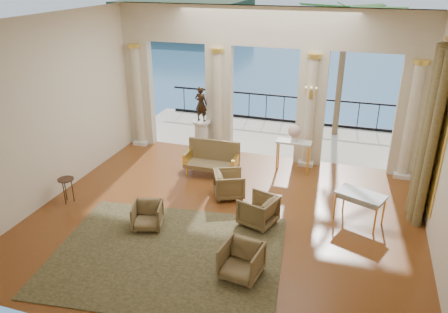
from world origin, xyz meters
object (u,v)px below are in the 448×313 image
(settee, at_px, (212,159))
(pedestal, at_px, (202,138))
(console_table, at_px, (294,146))
(statue, at_px, (201,104))
(side_table, at_px, (66,182))
(armchair_a, at_px, (147,214))
(armchair_b, at_px, (241,260))
(armchair_c, at_px, (258,209))
(armchair_d, at_px, (229,183))
(game_table, at_px, (361,197))

(settee, bearing_deg, pedestal, 120.16)
(pedestal, xyz_separation_m, console_table, (2.96, -0.45, 0.25))
(statue, relative_size, side_table, 1.67)
(armchair_a, height_order, armchair_b, armchair_b)
(armchair_c, distance_m, armchair_d, 1.47)
(armchair_c, height_order, settee, settee)
(pedestal, bearing_deg, armchair_a, -85.67)
(armchair_a, relative_size, armchair_d, 0.87)
(armchair_c, bearing_deg, armchair_d, -118.61)
(armchair_c, bearing_deg, settee, -121.78)
(settee, xyz_separation_m, console_table, (2.13, 0.90, 0.29))
(armchair_c, distance_m, game_table, 2.36)
(armchair_a, distance_m, statue, 4.61)
(settee, relative_size, side_table, 2.35)
(armchair_c, xyz_separation_m, armchair_d, (-1.02, 1.06, -0.00))
(game_table, relative_size, console_table, 1.21)
(settee, distance_m, statue, 1.96)
(armchair_a, height_order, settee, settee)
(pedestal, xyz_separation_m, side_table, (-2.12, -3.96, 0.03))
(armchair_d, bearing_deg, armchair_c, -160.61)
(armchair_b, distance_m, console_table, 4.99)
(armchair_c, relative_size, armchair_d, 1.01)
(statue, bearing_deg, pedestal, -0.00)
(armchair_c, xyz_separation_m, game_table, (2.20, 0.81, 0.27))
(armchair_b, relative_size, pedestal, 0.68)
(armchair_d, xyz_separation_m, pedestal, (-1.66, 2.45, 0.15))
(settee, distance_m, console_table, 2.33)
(console_table, xyz_separation_m, side_table, (-5.08, -3.51, -0.23))
(pedestal, xyz_separation_m, statue, (0.00, 0.00, 1.11))
(game_table, height_order, statue, statue)
(armchair_b, xyz_separation_m, side_table, (-4.94, 1.45, 0.18))
(armchair_d, height_order, side_table, armchair_d)
(armchair_d, relative_size, console_table, 0.76)
(armchair_d, bearing_deg, armchair_b, 176.85)
(console_table, bearing_deg, side_table, -144.42)
(armchair_c, xyz_separation_m, settee, (-1.85, 2.16, 0.11))
(statue, distance_m, side_table, 4.63)
(armchair_b, bearing_deg, side_table, 171.77)
(armchair_a, bearing_deg, statue, 77.62)
(console_table, height_order, side_table, console_table)
(game_table, relative_size, statue, 1.12)
(armchair_b, relative_size, statue, 0.69)
(pedestal, bearing_deg, side_table, -118.15)
(armchair_b, height_order, armchair_d, armchair_d)
(armchair_c, xyz_separation_m, side_table, (-4.80, -0.46, 0.17))
(armchair_a, xyz_separation_m, statue, (-0.33, 4.41, 1.31))
(armchair_a, distance_m, armchair_b, 2.68)
(pedestal, bearing_deg, armchair_d, -55.79)
(armchair_b, xyz_separation_m, game_table, (2.06, 2.72, 0.28))
(settee, bearing_deg, statue, 120.16)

